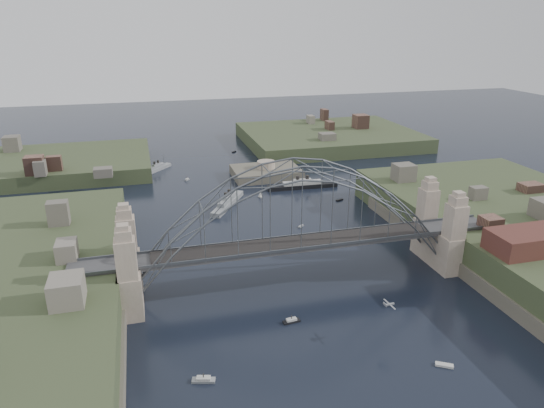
{
  "coord_description": "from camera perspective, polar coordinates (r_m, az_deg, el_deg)",
  "views": [
    {
      "loc": [
        -27.21,
        -82.85,
        48.69
      ],
      "look_at": [
        0.0,
        18.0,
        10.0
      ],
      "focal_mm": 32.57,
      "sensor_mm": 36.0,
      "label": 1
    }
  ],
  "objects": [
    {
      "name": "ground",
      "position": [
        99.88,
        2.72,
        -8.88
      ],
      "size": [
        500.0,
        500.0,
        0.0
      ],
      "primitive_type": "plane",
      "color": "black",
      "rests_on": "ground"
    },
    {
      "name": "bridge",
      "position": [
        94.49,
        2.85,
        -2.34
      ],
      "size": [
        84.0,
        13.8,
        24.6
      ],
      "color": "#434446",
      "rests_on": "ground"
    },
    {
      "name": "shore_east",
      "position": [
        127.25,
        28.21,
        -3.78
      ],
      "size": [
        50.5,
        90.0,
        12.0
      ],
      "color": "#384527",
      "rests_on": "ground"
    },
    {
      "name": "headland_nw",
      "position": [
        186.35,
        -23.17,
        3.67
      ],
      "size": [
        60.0,
        45.0,
        9.0
      ],
      "primitive_type": "cube",
      "color": "#384527",
      "rests_on": "ground"
    },
    {
      "name": "headland_ne",
      "position": [
        213.2,
        6.6,
        7.19
      ],
      "size": [
        70.0,
        55.0,
        9.5
      ],
      "primitive_type": "cube",
      "color": "#384527",
      "rests_on": "ground"
    },
    {
      "name": "fort_island",
      "position": [
        165.25,
        -0.68,
        3.06
      ],
      "size": [
        22.0,
        16.0,
        9.4
      ],
      "color": "#585345",
      "rests_on": "ground"
    },
    {
      "name": "wharf_shed",
      "position": [
        106.34,
        28.61,
        -3.64
      ],
      "size": [
        20.0,
        8.0,
        4.0
      ],
      "primitive_type": "cube",
      "color": "#592D26",
      "rests_on": "shore_east"
    },
    {
      "name": "naval_cruiser_near",
      "position": [
        139.19,
        -5.14,
        0.17
      ],
      "size": [
        12.27,
        18.31,
        5.91
      ],
      "color": "gray",
      "rests_on": "ground"
    },
    {
      "name": "naval_cruiser_far",
      "position": [
        176.35,
        -13.18,
        4.0
      ],
      "size": [
        10.6,
        12.12,
        4.79
      ],
      "color": "gray",
      "rests_on": "ground"
    },
    {
      "name": "ocean_liner",
      "position": [
        153.8,
        3.53,
        2.16
      ],
      "size": [
        22.24,
        3.91,
        5.43
      ],
      "color": "black",
      "rests_on": "ground"
    },
    {
      "name": "aeroplane",
      "position": [
        82.96,
        13.32,
        -11.23
      ],
      "size": [
        1.79,
        3.33,
        0.48
      ],
      "color": "#9D9FA4"
    },
    {
      "name": "small_boat_a",
      "position": [
        111.49,
        -9.89,
        -5.81
      ],
      "size": [
        1.66,
        3.01,
        0.45
      ],
      "color": "silver",
      "rests_on": "ground"
    },
    {
      "name": "small_boat_b",
      "position": [
        124.87,
        3.35,
        -2.59
      ],
      "size": [
        1.77,
        1.68,
        0.45
      ],
      "color": "silver",
      "rests_on": "ground"
    },
    {
      "name": "small_boat_c",
      "position": [
        87.36,
        2.26,
        -13.35
      ],
      "size": [
        3.1,
        1.32,
        1.43
      ],
      "color": "silver",
      "rests_on": "ground"
    },
    {
      "name": "small_boat_d",
      "position": [
        144.24,
        7.8,
        0.46
      ],
      "size": [
        2.41,
        1.49,
        0.45
      ],
      "color": "silver",
      "rests_on": "ground"
    },
    {
      "name": "small_boat_e",
      "position": [
        143.63,
        -17.42,
        -0.4
      ],
      "size": [
        3.37,
        1.2,
        0.45
      ],
      "color": "silver",
      "rests_on": "ground"
    },
    {
      "name": "small_boat_f",
      "position": [
        145.06,
        -1.36,
        1.13
      ],
      "size": [
        1.36,
        1.68,
        2.38
      ],
      "color": "silver",
      "rests_on": "ground"
    },
    {
      "name": "small_boat_g",
      "position": [
        82.22,
        19.29,
        -17.19
      ],
      "size": [
        2.69,
        2.1,
        0.45
      ],
      "color": "silver",
      "rests_on": "ground"
    },
    {
      "name": "small_boat_h",
      "position": [
        163.49,
        -9.79,
        2.8
      ],
      "size": [
        1.79,
        1.73,
        1.43
      ],
      "color": "silver",
      "rests_on": "ground"
    },
    {
      "name": "small_boat_i",
      "position": [
        119.12,
        12.18,
        -4.21
      ],
      "size": [
        2.3,
        1.95,
        0.45
      ],
      "color": "silver",
      "rests_on": "ground"
    },
    {
      "name": "small_boat_j",
      "position": [
        75.99,
        -7.92,
        -19.48
      ],
      "size": [
        3.53,
        1.95,
        1.43
      ],
      "color": "silver",
      "rests_on": "ground"
    },
    {
      "name": "small_boat_k",
      "position": [
        197.42,
        -4.42,
        6.03
      ],
      "size": [
        1.98,
        2.0,
        0.45
      ],
      "color": "silver",
      "rests_on": "ground"
    }
  ]
}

